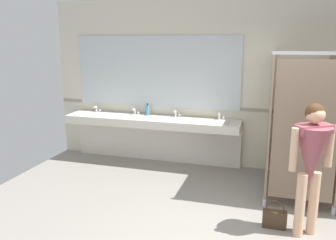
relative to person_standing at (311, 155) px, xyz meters
The scene contains 8 objects.
wall_back 2.27m from the person_standing, 106.40° to the left, with size 7.66×0.12×2.93m, color beige.
wall_back_tile_band 2.15m from the person_standing, 106.88° to the left, with size 7.66×0.01×0.06m, color #9E937F.
vanity_counter 3.11m from the person_standing, 143.48° to the left, with size 3.16×0.58×0.98m.
mirror_panel 3.30m from the person_standing, 140.52° to the left, with size 3.06×0.02×1.28m, color silver.
bathroom_stalls 1.19m from the person_standing, 69.93° to the left, with size 1.80×1.49×2.08m.
person_standing is the anchor object (origin of this frame).
handbag 0.92m from the person_standing, 169.70° to the left, with size 0.28×0.11×0.36m.
soap_dispenser 3.25m from the person_standing, 143.65° to the left, with size 0.07×0.07×0.22m.
Camera 1 is at (0.13, -3.44, 2.21)m, focal length 37.18 mm.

